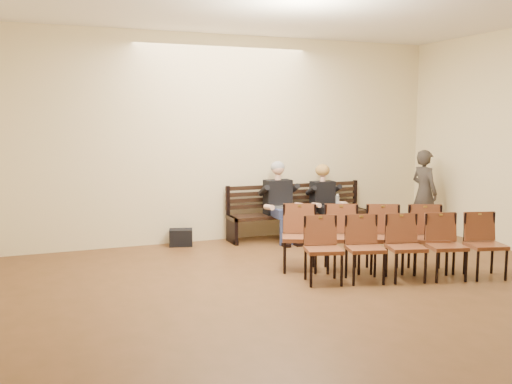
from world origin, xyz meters
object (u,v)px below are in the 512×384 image
(water_bottle, at_px, (337,207))
(seated_woman, at_px, (325,204))
(chair_row_front, at_px, (364,238))
(laptop, at_px, (284,209))
(passerby, at_px, (424,186))
(bench, at_px, (299,225))
(chair_row_back, at_px, (406,248))
(bag, at_px, (181,237))
(seated_man, at_px, (280,202))

(water_bottle, bearing_deg, seated_woman, 116.43)
(seated_woman, height_order, chair_row_front, seated_woman)
(laptop, distance_m, water_bottle, 0.99)
(passerby, bearing_deg, water_bottle, 74.41)
(chair_row_front, bearing_deg, bench, 109.97)
(bench, bearing_deg, laptop, -148.29)
(seated_woman, bearing_deg, bench, 165.03)
(chair_row_back, bearing_deg, water_bottle, 94.91)
(bench, bearing_deg, bag, 177.30)
(laptop, bearing_deg, water_bottle, -5.98)
(chair_row_front, bearing_deg, water_bottle, 94.03)
(bag, height_order, chair_row_front, chair_row_front)
(seated_man, height_order, chair_row_back, seated_man)
(laptop, xyz_separation_m, bag, (-1.70, 0.36, -0.43))
(seated_man, bearing_deg, bench, 15.81)
(bench, xyz_separation_m, water_bottle, (0.57, -0.35, 0.33))
(bag, bearing_deg, water_bottle, -9.61)
(bench, relative_size, chair_row_front, 1.17)
(water_bottle, xyz_separation_m, passerby, (1.64, -0.25, 0.33))
(passerby, height_order, chair_row_back, passerby)
(passerby, xyz_separation_m, chair_row_back, (-2.11, -2.36, -0.46))
(seated_woman, xyz_separation_m, passerby, (1.76, -0.48, 0.30))
(water_bottle, xyz_separation_m, bag, (-2.69, 0.45, -0.42))
(bench, height_order, seated_woman, seated_woman)
(passerby, relative_size, chair_row_back, 0.67)
(bench, height_order, chair_row_back, chair_row_back)
(bench, bearing_deg, water_bottle, -32.10)
(bag, bearing_deg, seated_woman, -4.89)
(bench, height_order, water_bottle, water_bottle)
(bag, relative_size, chair_row_back, 0.14)
(chair_row_back, bearing_deg, seated_man, 115.49)
(bench, xyz_separation_m, passerby, (2.21, -0.60, 0.66))
(bag, distance_m, passerby, 4.45)
(passerby, bearing_deg, chair_row_back, 131.12)
(seated_woman, bearing_deg, water_bottle, -63.57)
(seated_man, relative_size, bag, 3.59)
(laptop, distance_m, bag, 1.79)
(seated_man, distance_m, chair_row_front, 2.28)
(laptop, height_order, chair_row_back, chair_row_back)
(water_bottle, bearing_deg, bag, 170.39)
(water_bottle, distance_m, chair_row_back, 2.65)
(seated_man, distance_m, passerby, 2.69)
(seated_woman, distance_m, chair_row_front, 2.34)
(laptop, height_order, passerby, passerby)
(seated_man, height_order, passerby, passerby)
(laptop, relative_size, bag, 0.87)
(water_bottle, xyz_separation_m, chair_row_front, (-0.73, -2.02, -0.10))
(bench, height_order, bag, bench)
(bench, distance_m, seated_man, 0.63)
(seated_woman, xyz_separation_m, laptop, (-0.87, -0.14, -0.02))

